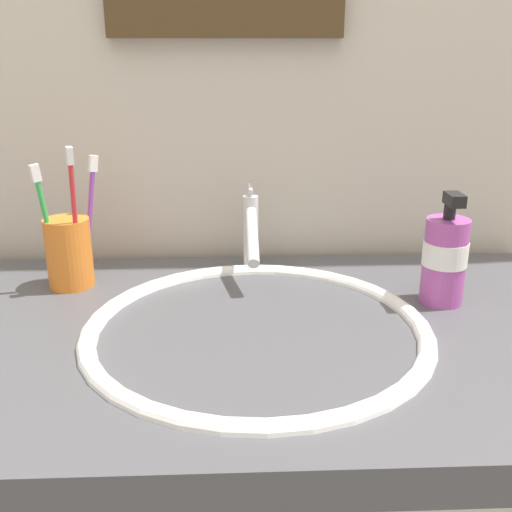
{
  "coord_description": "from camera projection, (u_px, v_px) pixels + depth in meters",
  "views": [
    {
      "loc": [
        0.01,
        -0.69,
        1.18
      ],
      "look_at": [
        0.04,
        0.02,
        0.93
      ],
      "focal_mm": 42.01,
      "sensor_mm": 36.0,
      "label": 1
    }
  ],
  "objects": [
    {
      "name": "toothbrush_red",
      "position": [
        74.0,
        211.0,
        0.84
      ],
      "size": [
        0.02,
        0.03,
        0.21
      ],
      "color": "red",
      "rests_on": "toothbrush_cup"
    },
    {
      "name": "toothbrush_green",
      "position": [
        46.0,
        219.0,
        0.85
      ],
      "size": [
        0.03,
        0.02,
        0.18
      ],
      "color": "green",
      "rests_on": "toothbrush_cup"
    },
    {
      "name": "toothbrush_cup",
      "position": [
        69.0,
        253.0,
        0.89
      ],
      "size": [
        0.07,
        0.07,
        0.1
      ],
      "primitive_type": "cylinder",
      "color": "orange",
      "rests_on": "vanity_counter"
    },
    {
      "name": "toothbrush_purple",
      "position": [
        90.0,
        210.0,
        0.89
      ],
      "size": [
        0.04,
        0.03,
        0.19
      ],
      "color": "purple",
      "rests_on": "toothbrush_cup"
    },
    {
      "name": "sink_basin",
      "position": [
        257.0,
        352.0,
        0.77
      ],
      "size": [
        0.44,
        0.44,
        0.1
      ],
      "color": "white",
      "rests_on": "vanity_counter"
    },
    {
      "name": "soap_dispenser",
      "position": [
        445.0,
        258.0,
        0.82
      ],
      "size": [
        0.06,
        0.06,
        0.16
      ],
      "color": "#B24CA5",
      "rests_on": "vanity_counter"
    },
    {
      "name": "faucet",
      "position": [
        251.0,
        232.0,
        0.93
      ],
      "size": [
        0.02,
        0.16,
        0.13
      ],
      "color": "silver",
      "rests_on": "sink_basin"
    },
    {
      "name": "tiled_wall_back",
      "position": [
        226.0,
        34.0,
        0.94
      ],
      "size": [
        2.21,
        0.04,
        2.4
      ],
      "primitive_type": "cube",
      "color": "beige",
      "rests_on": "ground"
    }
  ]
}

